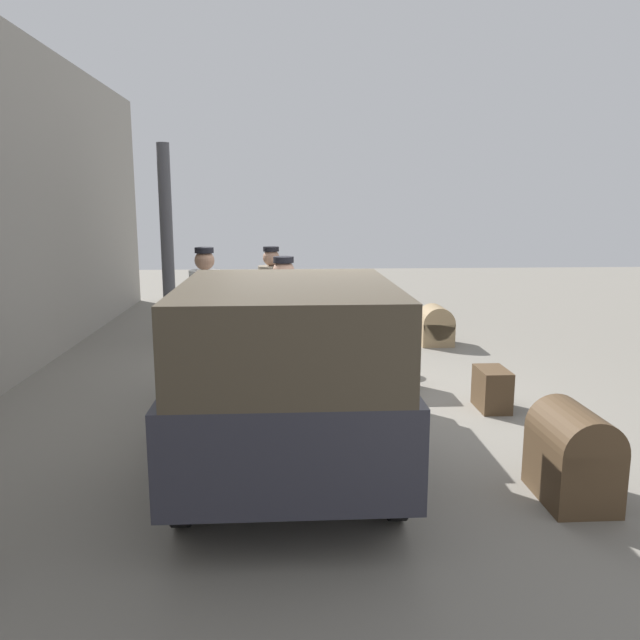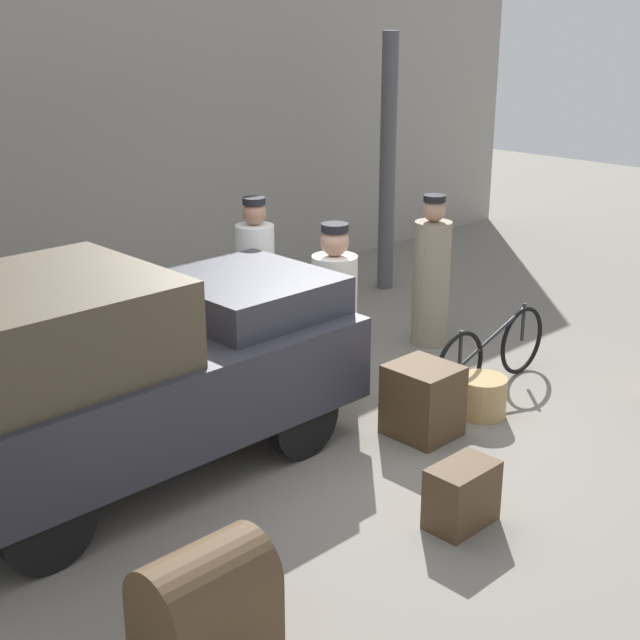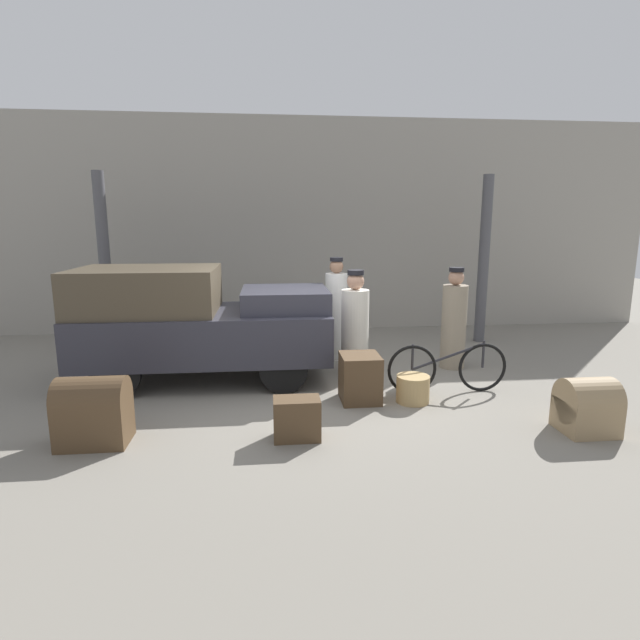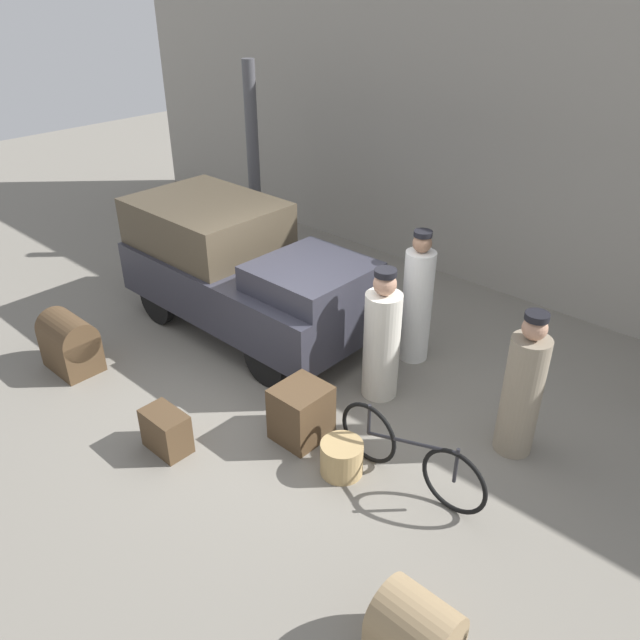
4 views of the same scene
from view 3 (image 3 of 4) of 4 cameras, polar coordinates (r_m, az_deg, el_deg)
The scene contains 14 objects.
ground_plane at distance 7.23m, azimuth -1.43°, elevation -7.74°, with size 30.00×30.00×0.00m, color gray.
station_building_facade at distance 10.91m, azimuth -3.18°, elevation 10.64°, with size 16.00×0.15×4.50m.
canopy_pillar_left at distance 9.82m, azimuth -23.38°, elevation 5.98°, with size 0.20×0.20×3.22m.
canopy_pillar_right at distance 10.26m, azimuth 18.20°, elevation 6.51°, with size 0.20×0.20×3.22m.
truck at distance 7.62m, azimuth -13.99°, elevation 0.05°, with size 3.63×1.69×1.69m.
bicycle at distance 7.16m, azimuth 14.37°, elevation -5.32°, with size 1.70×0.04×0.73m.
wicker_basket at distance 6.74m, azimuth 10.56°, elevation -7.75°, with size 0.43×0.43×0.36m.
porter_standing_middle at distance 8.58m, azimuth 1.86°, elevation 0.82°, with size 0.38×0.38×1.76m.
porter_with_bicycle at distance 8.32m, azimuth 15.05°, elevation -0.31°, with size 0.40×0.40×1.64m.
porter_carrying_trunk at distance 7.72m, azimuth 4.01°, elevation -0.90°, with size 0.42×0.42×1.63m.
suitcase_tan_flat at distance 5.90m, azimuth -24.50°, elevation -9.41°, with size 0.71×0.50×0.74m.
suitcase_black_upright at distance 6.66m, azimuth 4.60°, elevation -6.61°, with size 0.51×0.55×0.63m.
trunk_umber_medium at distance 5.55m, azimuth -2.66°, elevation -11.20°, with size 0.51×0.32×0.46m.
trunk_barrel_dark at distance 6.44m, azimuth 28.21°, elevation -8.75°, with size 0.57×0.52×0.63m.
Camera 3 is at (-0.52, -6.82, 2.34)m, focal length 28.00 mm.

